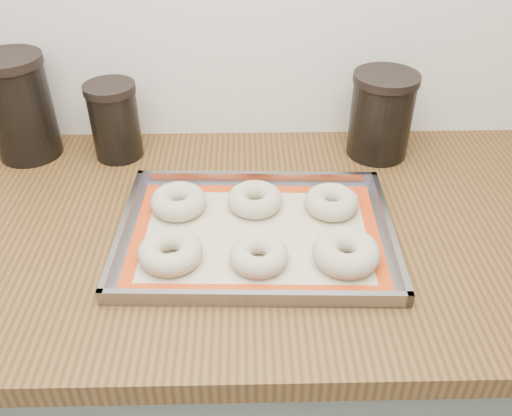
{
  "coord_description": "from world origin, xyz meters",
  "views": [
    {
      "loc": [
        0.1,
        0.92,
        1.49
      ],
      "look_at": [
        0.12,
        1.63,
        0.96
      ],
      "focal_mm": 38.0,
      "sensor_mm": 36.0,
      "label": 1
    }
  ],
  "objects_px": {
    "bagel_front_right": "(346,253)",
    "bagel_back_mid": "(255,199)",
    "bagel_back_left": "(178,201)",
    "canister_left": "(20,107)",
    "bagel_front_mid": "(259,255)",
    "canister_right": "(381,115)",
    "canister_mid": "(115,121)",
    "baking_tray": "(256,233)",
    "bagel_front_left": "(170,252)",
    "bagel_back_right": "(331,202)"
  },
  "relations": [
    {
      "from": "bagel_front_right",
      "to": "bagel_back_mid",
      "type": "height_order",
      "value": "bagel_front_right"
    },
    {
      "from": "bagel_back_left",
      "to": "canister_left",
      "type": "height_order",
      "value": "canister_left"
    },
    {
      "from": "bagel_front_mid",
      "to": "canister_right",
      "type": "relative_size",
      "value": 0.53
    },
    {
      "from": "bagel_back_left",
      "to": "canister_mid",
      "type": "bearing_deg",
      "value": 124.92
    },
    {
      "from": "bagel_back_left",
      "to": "canister_left",
      "type": "xyz_separation_m",
      "value": [
        -0.33,
        0.22,
        0.08
      ]
    },
    {
      "from": "canister_left",
      "to": "canister_mid",
      "type": "distance_m",
      "value": 0.19
    },
    {
      "from": "baking_tray",
      "to": "bagel_back_mid",
      "type": "bearing_deg",
      "value": 90.22
    },
    {
      "from": "baking_tray",
      "to": "bagel_front_left",
      "type": "xyz_separation_m",
      "value": [
        -0.14,
        -0.06,
        0.02
      ]
    },
    {
      "from": "bagel_back_left",
      "to": "canister_mid",
      "type": "relative_size",
      "value": 0.63
    },
    {
      "from": "baking_tray",
      "to": "bagel_back_mid",
      "type": "distance_m",
      "value": 0.08
    },
    {
      "from": "canister_left",
      "to": "baking_tray",
      "type": "bearing_deg",
      "value": -31.58
    },
    {
      "from": "bagel_back_left",
      "to": "baking_tray",
      "type": "bearing_deg",
      "value": -27.89
    },
    {
      "from": "bagel_front_right",
      "to": "bagel_back_right",
      "type": "bearing_deg",
      "value": 91.69
    },
    {
      "from": "bagel_front_left",
      "to": "bagel_front_mid",
      "type": "xyz_separation_m",
      "value": [
        0.14,
        -0.01,
        -0.0
      ]
    },
    {
      "from": "canister_left",
      "to": "canister_mid",
      "type": "relative_size",
      "value": 1.35
    },
    {
      "from": "bagel_back_right",
      "to": "canister_mid",
      "type": "relative_size",
      "value": 0.61
    },
    {
      "from": "baking_tray",
      "to": "bagel_front_left",
      "type": "bearing_deg",
      "value": -154.92
    },
    {
      "from": "bagel_back_left",
      "to": "canister_left",
      "type": "bearing_deg",
      "value": 146.97
    },
    {
      "from": "bagel_front_mid",
      "to": "canister_right",
      "type": "xyz_separation_m",
      "value": [
        0.26,
        0.35,
        0.07
      ]
    },
    {
      "from": "baking_tray",
      "to": "bagel_front_right",
      "type": "xyz_separation_m",
      "value": [
        0.14,
        -0.07,
        0.02
      ]
    },
    {
      "from": "canister_right",
      "to": "bagel_back_left",
      "type": "bearing_deg",
      "value": -153.12
    },
    {
      "from": "baking_tray",
      "to": "bagel_front_right",
      "type": "relative_size",
      "value": 4.4
    },
    {
      "from": "baking_tray",
      "to": "canister_right",
      "type": "bearing_deg",
      "value": 46.48
    },
    {
      "from": "bagel_back_left",
      "to": "canister_right",
      "type": "xyz_separation_m",
      "value": [
        0.4,
        0.2,
        0.07
      ]
    },
    {
      "from": "bagel_front_left",
      "to": "bagel_back_right",
      "type": "height_order",
      "value": "bagel_front_left"
    },
    {
      "from": "canister_left",
      "to": "bagel_front_right",
      "type": "bearing_deg",
      "value": -30.73
    },
    {
      "from": "bagel_back_mid",
      "to": "bagel_back_right",
      "type": "distance_m",
      "value": 0.14
    },
    {
      "from": "bagel_back_mid",
      "to": "baking_tray",
      "type": "bearing_deg",
      "value": -89.78
    },
    {
      "from": "bagel_front_mid",
      "to": "canister_left",
      "type": "relative_size",
      "value": 0.44
    },
    {
      "from": "bagel_front_right",
      "to": "bagel_back_right",
      "type": "xyz_separation_m",
      "value": [
        -0.0,
        0.14,
        -0.0
      ]
    },
    {
      "from": "bagel_back_left",
      "to": "bagel_back_right",
      "type": "bearing_deg",
      "value": -1.46
    },
    {
      "from": "bagel_back_right",
      "to": "bagel_front_left",
      "type": "bearing_deg",
      "value": -154.61
    },
    {
      "from": "baking_tray",
      "to": "bagel_front_left",
      "type": "height_order",
      "value": "bagel_front_left"
    },
    {
      "from": "bagel_back_mid",
      "to": "canister_left",
      "type": "relative_size",
      "value": 0.46
    },
    {
      "from": "bagel_back_mid",
      "to": "canister_right",
      "type": "bearing_deg",
      "value": 37.03
    },
    {
      "from": "canister_mid",
      "to": "canister_right",
      "type": "height_order",
      "value": "canister_right"
    },
    {
      "from": "bagel_front_mid",
      "to": "bagel_front_right",
      "type": "height_order",
      "value": "bagel_front_right"
    },
    {
      "from": "bagel_back_right",
      "to": "canister_left",
      "type": "relative_size",
      "value": 0.45
    },
    {
      "from": "bagel_front_right",
      "to": "canister_mid",
      "type": "bearing_deg",
      "value": 140.1
    },
    {
      "from": "bagel_front_right",
      "to": "bagel_back_left",
      "type": "height_order",
      "value": "bagel_front_right"
    },
    {
      "from": "bagel_front_left",
      "to": "baking_tray",
      "type": "bearing_deg",
      "value": 25.08
    },
    {
      "from": "canister_left",
      "to": "canister_right",
      "type": "xyz_separation_m",
      "value": [
        0.73,
        -0.01,
        -0.02
      ]
    },
    {
      "from": "bagel_front_left",
      "to": "bagel_back_left",
      "type": "xyz_separation_m",
      "value": [
        0.0,
        0.14,
        0.0
      ]
    },
    {
      "from": "bagel_front_mid",
      "to": "bagel_back_mid",
      "type": "bearing_deg",
      "value": 91.13
    },
    {
      "from": "bagel_front_right",
      "to": "canister_left",
      "type": "distance_m",
      "value": 0.71
    },
    {
      "from": "canister_mid",
      "to": "canister_left",
      "type": "bearing_deg",
      "value": 177.1
    },
    {
      "from": "bagel_back_right",
      "to": "bagel_back_mid",
      "type": "bearing_deg",
      "value": 175.05
    },
    {
      "from": "bagel_front_right",
      "to": "bagel_back_right",
      "type": "height_order",
      "value": "bagel_front_right"
    },
    {
      "from": "canister_left",
      "to": "bagel_back_mid",
      "type": "bearing_deg",
      "value": -24.21
    },
    {
      "from": "canister_mid",
      "to": "canister_right",
      "type": "xyz_separation_m",
      "value": [
        0.54,
        -0.0,
        0.01
      ]
    }
  ]
}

